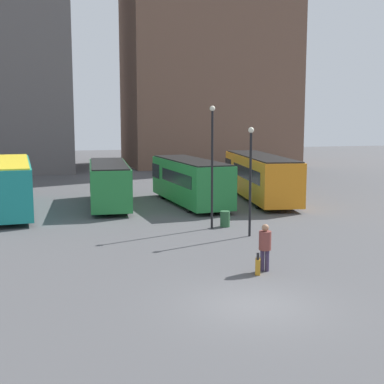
% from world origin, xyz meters
% --- Properties ---
extents(ground_plane, '(160.00, 160.00, 0.00)m').
position_xyz_m(ground_plane, '(0.00, 0.00, 0.00)').
color(ground_plane, '#4C4C4F').
extents(bus_0, '(3.13, 11.75, 3.18)m').
position_xyz_m(bus_0, '(-8.44, 19.78, 1.73)').
color(bus_0, '#19847F').
rests_on(bus_0, ground_plane).
extents(bus_1, '(3.15, 9.43, 2.86)m').
position_xyz_m(bus_1, '(-2.22, 20.19, 1.55)').
color(bus_1, '#237A38').
rests_on(bus_1, ground_plane).
extents(bus_2, '(3.30, 9.82, 3.01)m').
position_xyz_m(bus_2, '(3.11, 19.46, 1.63)').
color(bus_2, '#237A38').
rests_on(bus_2, ground_plane).
extents(bus_3, '(4.11, 12.12, 3.15)m').
position_xyz_m(bus_3, '(8.45, 20.18, 1.72)').
color(bus_3, orange).
rests_on(bus_3, ground_plane).
extents(traveler, '(0.62, 0.62, 1.83)m').
position_xyz_m(traveler, '(1.79, 3.42, 1.09)').
color(traveler, '#382D4C').
rests_on(traveler, ground_plane).
extents(suitcase, '(0.33, 0.44, 0.86)m').
position_xyz_m(suitcase, '(1.38, 3.11, 0.30)').
color(suitcase, '#B27A1E').
rests_on(suitcase, ground_plane).
extents(lamp_post_0, '(0.28, 0.28, 6.42)m').
position_xyz_m(lamp_post_0, '(2.18, 11.46, 3.72)').
color(lamp_post_0, black).
rests_on(lamp_post_0, ground_plane).
extents(lamp_post_1, '(0.28, 0.28, 5.36)m').
position_xyz_m(lamp_post_1, '(3.44, 9.22, 3.17)').
color(lamp_post_1, black).
rests_on(lamp_post_1, ground_plane).
extents(trash_bin, '(0.52, 0.52, 0.85)m').
position_xyz_m(trash_bin, '(3.00, 11.70, 0.42)').
color(trash_bin, '#285633').
rests_on(trash_bin, ground_plane).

